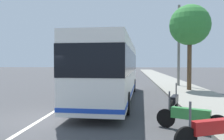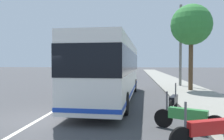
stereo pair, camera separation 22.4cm
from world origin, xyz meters
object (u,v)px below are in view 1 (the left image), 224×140
motorcycle_angled (174,101)px  car_side_street (120,75)px  motorcycle_nearest_curb (190,117)px  car_ahead_same_lane (128,69)px  roadside_tree_mid_block (190,26)px  car_oncoming (126,72)px  motorcycle_far_end (213,130)px  car_far_distant (88,74)px  utility_pole (179,46)px  coach_bus (113,68)px

motorcycle_angled → car_side_street: (18.86, 3.65, 0.25)m
motorcycle_nearest_curb → car_side_street: size_ratio=0.53×
car_ahead_same_lane → roadside_tree_mid_block: (-38.10, -5.62, 4.45)m
motorcycle_angled → car_oncoming: size_ratio=0.47×
motorcycle_nearest_curb → motorcycle_angled: bearing=-63.9°
motorcycle_far_end → car_far_distant: size_ratio=0.52×
motorcycle_angled → car_side_street: bearing=28.9°
motorcycle_angled → car_ahead_same_lane: size_ratio=0.44×
motorcycle_angled → utility_pole: 11.71m
motorcycle_far_end → car_oncoming: size_ratio=0.50×
car_far_distant → motorcycle_angled: bearing=19.1°
motorcycle_angled → car_ahead_same_lane: 45.79m
motorcycle_far_end → utility_pole: utility_pole is taller
car_side_street → car_oncoming: size_ratio=0.92×
car_ahead_same_lane → roadside_tree_mid_block: bearing=-173.6°
motorcycle_nearest_curb → car_ahead_same_lane: car_ahead_same_lane is taller
car_side_street → roadside_tree_mid_block: roadside_tree_mid_block is taller
motorcycle_angled → roadside_tree_mid_block: 9.28m
car_oncoming → utility_pole: bearing=-164.9°
motorcycle_nearest_curb → utility_pole: 14.51m
car_side_street → roadside_tree_mid_block: size_ratio=0.58×
coach_bus → car_ahead_same_lane: (42.55, -0.06, -1.22)m
motorcycle_far_end → utility_pole: (15.37, -2.20, 3.35)m
car_side_street → car_far_distant: bearing=76.2°
roadside_tree_mid_block → coach_bus: bearing=128.1°
car_side_street → car_ahead_same_lane: 26.83m
car_side_street → utility_pole: utility_pole is taller
motorcycle_far_end → motorcycle_angled: motorcycle_angled is taller
motorcycle_nearest_curb → motorcycle_angled: 2.94m
roadside_tree_mid_block → utility_pole: (3.38, 0.15, -1.35)m
motorcycle_far_end → car_side_street: (23.27, 3.83, 0.24)m
car_ahead_same_lane → motorcycle_far_end: bearing=-178.2°
car_oncoming → utility_pole: (-16.86, -5.49, 3.12)m
car_side_street → utility_pole: bearing=-143.1°
motorcycle_angled → car_side_street: car_side_street is taller
car_ahead_same_lane → utility_pole: 35.28m
car_side_street → car_ahead_same_lane: (26.82, -0.56, 0.02)m
motorcycle_nearest_curb → roadside_tree_mid_block: roadside_tree_mid_block is taller
motorcycle_far_end → motorcycle_nearest_curb: 1.48m
motorcycle_nearest_curb → car_side_street: (21.80, 3.62, 0.24)m
motorcycle_nearest_curb → car_far_distant: size_ratio=0.50×
motorcycle_nearest_curb → roadside_tree_mid_block: (10.53, -2.56, 4.71)m
car_oncoming → car_ahead_same_lane: bearing=-3.0°
motorcycle_far_end → car_side_street: size_ratio=0.55×
car_oncoming → motorcycle_angled: bearing=-176.5°
motorcycle_angled → roadside_tree_mid_block: (7.58, -2.53, 4.71)m
coach_bus → car_side_street: coach_bus is taller
motorcycle_far_end → motorcycle_angled: (4.40, 0.18, -0.01)m
motorcycle_angled → car_oncoming: (27.82, 3.11, 0.24)m
car_far_distant → car_oncoming: car_oncoming is taller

